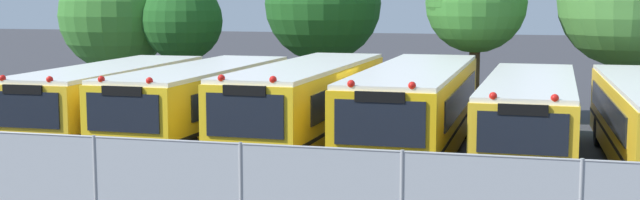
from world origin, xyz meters
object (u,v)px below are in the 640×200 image
at_px(school_bus_2, 307,105).
at_px(tree_3, 472,1).
at_px(tree_0, 112,17).
at_px(school_bus_1, 202,103).
at_px(school_bus_0, 111,100).
at_px(tree_2, 325,4).
at_px(tree_1, 182,23).
at_px(school_bus_3, 416,108).
at_px(school_bus_4, 530,116).
at_px(tree_4, 628,0).

relative_size(school_bus_2, tree_3, 1.65).
relative_size(tree_0, tree_3, 0.99).
bearing_deg(tree_0, school_bus_2, -38.71).
distance_m(school_bus_1, tree_0, 12.19).
bearing_deg(school_bus_1, tree_0, -47.50).
xyz_separation_m(tree_0, tree_3, (15.46, -1.60, 0.69)).
height_order(school_bus_0, tree_0, tree_0).
relative_size(school_bus_0, tree_3, 1.57).
bearing_deg(school_bus_0, tree_2, -116.16).
bearing_deg(school_bus_2, tree_3, -117.81).
height_order(school_bus_0, school_bus_1, school_bus_1).
xyz_separation_m(school_bus_1, tree_1, (-4.55, 8.73, 2.16)).
xyz_separation_m(school_bus_2, tree_0, (-11.30, 9.06, 2.30)).
height_order(school_bus_1, tree_2, tree_2).
bearing_deg(school_bus_0, school_bus_3, 178.37).
xyz_separation_m(school_bus_1, school_bus_2, (3.40, -0.08, 0.07)).
height_order(tree_0, tree_1, tree_0).
height_order(tree_0, tree_2, tree_2).
distance_m(school_bus_1, school_bus_3, 6.59).
relative_size(school_bus_2, tree_1, 1.95).
relative_size(school_bus_0, tree_0, 1.59).
distance_m(school_bus_2, tree_2, 10.55).
bearing_deg(school_bus_4, tree_4, -110.60).
xyz_separation_m(school_bus_4, tree_0, (-17.67, 8.94, 2.43)).
relative_size(school_bus_2, tree_2, 1.54).
height_order(school_bus_2, tree_3, tree_3).
relative_size(school_bus_0, tree_4, 1.43).
xyz_separation_m(school_bus_0, tree_0, (-4.78, 8.88, 2.40)).
relative_size(school_bus_0, school_bus_2, 0.95).
height_order(school_bus_2, tree_1, tree_1).
height_order(school_bus_3, tree_3, tree_3).
xyz_separation_m(tree_0, tree_2, (9.28, 0.90, 0.56)).
bearing_deg(tree_0, school_bus_0, -61.72).
height_order(school_bus_3, tree_1, tree_1).
xyz_separation_m(tree_0, tree_4, (20.90, -0.89, 0.74)).
distance_m(tree_0, tree_3, 15.56).
xyz_separation_m(school_bus_3, school_bus_4, (3.18, -0.02, -0.11)).
height_order(school_bus_3, tree_2, tree_2).
bearing_deg(school_bus_1, school_bus_3, -178.32).
height_order(school_bus_0, tree_2, tree_2).
bearing_deg(tree_1, school_bus_4, -31.26).
relative_size(school_bus_0, school_bus_3, 0.89).
bearing_deg(tree_3, school_bus_0, -145.75).
xyz_separation_m(school_bus_1, school_bus_4, (9.77, 0.04, -0.05)).
height_order(school_bus_0, tree_1, tree_1).
bearing_deg(tree_0, tree_1, -4.18).
distance_m(school_bus_1, school_bus_2, 3.40).
distance_m(school_bus_0, school_bus_3, 9.72).
distance_m(school_bus_4, tree_0, 19.95).
bearing_deg(school_bus_4, tree_0, -25.58).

